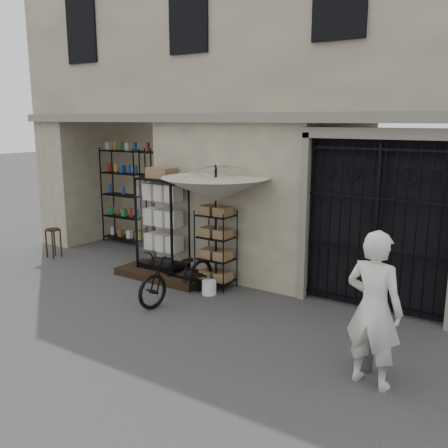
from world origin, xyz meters
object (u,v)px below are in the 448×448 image
Objects in this scene: wooden_stool at (54,242)px; steel_bollard at (368,345)px; shopkeeper at (369,383)px; white_bucket at (209,288)px; display_cabinet at (163,228)px; market_umbrella at (216,183)px; bicycle at (179,300)px; wire_rack at (216,250)px.

wooden_stool is 8.07m from steel_bollard.
wooden_stool is 0.35× the size of shopkeeper.
white_bucket is 4.57m from wooden_stool.
display_cabinet is 7.61× the size of white_bucket.
market_umbrella is at bearing 5.60° from display_cabinet.
market_umbrella reaches higher than steel_bollard.
bicycle is (-0.30, -0.54, -0.13)m from white_bucket.
display_cabinet is at bearing 160.95° from steel_bollard.
steel_bollard reaches higher than white_bucket.
market_umbrella is at bearing 3.30° from wooden_stool.
shopkeeper is at bearing -66.95° from steel_bollard.
steel_bollard is (3.46, -1.54, -1.70)m from market_umbrella.
steel_bollard is (3.54, -1.65, -0.38)m from wire_rack.
bicycle is at bearing 169.35° from steel_bollard.
display_cabinet reaches higher than bicycle.
market_umbrella is 4.51m from shopkeeper.
white_bucket is at bearing 160.03° from steel_bollard.
wire_rack is 0.83× the size of bicycle.
wooden_stool is at bearing -172.75° from wire_rack.
display_cabinet reaches higher than shopkeeper.
market_umbrella is 4.16× the size of wooden_stool.
bicycle is 2.48× the size of steel_bollard.
shopkeeper is (3.66, -1.93, -0.75)m from wire_rack.
wire_rack is at bearing 10.06° from display_cabinet.
white_bucket is at bearing -4.98° from display_cabinet.
white_bucket is 0.15× the size of bicycle.
wire_rack is at bearing 154.97° from steel_bollard.
bicycle is at bearing -118.77° from white_bucket.
steel_bollard is at bearing -22.65° from wire_rack.
steel_bollard is (7.97, -1.28, 0.01)m from wooden_stool.
market_umbrella is 1.96m from white_bucket.
wire_rack is (1.38, -0.05, -0.26)m from display_cabinet.
display_cabinet is at bearing 146.86° from bicycle.
shopkeeper is (8.09, -1.55, -0.36)m from wooden_stool.
wire_rack is 1.33m from market_umbrella.
wire_rack is 4.21m from shopkeeper.
wooden_stool is at bearing -2.79° from shopkeeper.
white_bucket is (0.05, -0.30, -1.94)m from market_umbrella.
steel_bollard is at bearing -7.07° from display_cabinet.
shopkeeper is (0.12, -0.28, -0.37)m from steel_bollard.
wire_rack is at bearing -19.72° from shopkeeper.
market_umbrella reaches higher than white_bucket.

